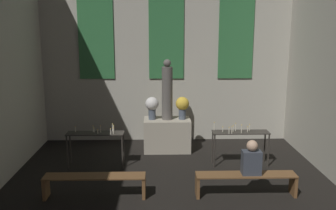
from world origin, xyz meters
TOP-DOWN VIEW (x-y plane):
  - wall_back at (0.00, 10.06)m, footprint 7.13×0.16m
  - altar at (0.00, 9.04)m, footprint 1.21×0.72m
  - statue at (0.00, 9.04)m, footprint 0.28×0.28m
  - flower_vase_left at (-0.39, 9.04)m, footprint 0.35×0.35m
  - flower_vase_right at (0.39, 9.04)m, footprint 0.35×0.35m
  - candle_rack_left at (-1.69, 7.94)m, footprint 1.32×0.38m
  - candle_rack_right at (1.69, 7.94)m, footprint 1.32×0.38m
  - pew_back_left at (-1.46, 6.28)m, footprint 1.94×0.36m
  - pew_back_right at (1.46, 6.28)m, footprint 1.94×0.36m
  - person_seated at (1.55, 6.28)m, footprint 0.36×0.24m

SIDE VIEW (x-z plane):
  - pew_back_left at x=-1.46m, z-range 0.10..0.54m
  - pew_back_right at x=1.46m, z-range 0.10..0.54m
  - altar at x=0.00m, z-range 0.00..0.85m
  - candle_rack_left at x=-1.69m, z-range 0.19..1.19m
  - candle_rack_right at x=1.69m, z-range 0.19..1.20m
  - person_seated at x=1.55m, z-range 0.40..1.08m
  - flower_vase_left at x=-0.39m, z-range 0.92..1.51m
  - flower_vase_right at x=0.39m, z-range 0.92..1.51m
  - statue at x=0.00m, z-range 0.80..2.37m
  - wall_back at x=0.00m, z-range 0.03..5.64m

